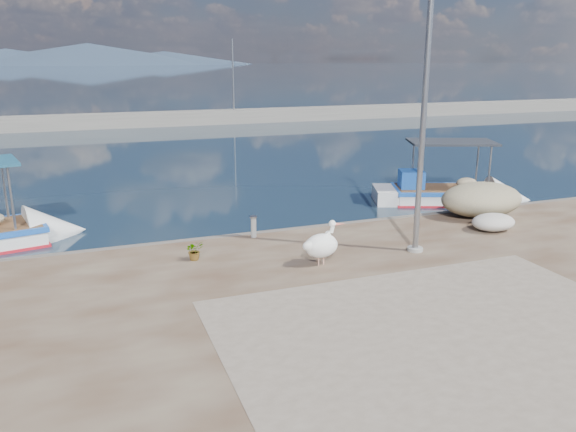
{
  "coord_description": "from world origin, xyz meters",
  "views": [
    {
      "loc": [
        -5.48,
        -11.08,
        5.75
      ],
      "look_at": [
        0.0,
        3.8,
        1.3
      ],
      "focal_mm": 35.0,
      "sensor_mm": 36.0,
      "label": 1
    }
  ],
  "objects_px": {
    "boat_right": "(446,196)",
    "lamp_post": "(422,134)",
    "bollard_near": "(254,226)",
    "pelican": "(322,245)"
  },
  "relations": [
    {
      "from": "boat_right",
      "to": "lamp_post",
      "type": "distance_m",
      "value": 8.89
    },
    {
      "from": "boat_right",
      "to": "bollard_near",
      "type": "distance_m",
      "value": 9.93
    },
    {
      "from": "pelican",
      "to": "bollard_near",
      "type": "xyz_separation_m",
      "value": [
        -0.99,
        2.92,
        -0.2
      ]
    },
    {
      "from": "pelican",
      "to": "lamp_post",
      "type": "xyz_separation_m",
      "value": [
        2.94,
        0.15,
        2.74
      ]
    },
    {
      "from": "boat_right",
      "to": "pelican",
      "type": "distance_m",
      "value": 10.46
    },
    {
      "from": "bollard_near",
      "to": "pelican",
      "type": "bearing_deg",
      "value": -71.36
    },
    {
      "from": "pelican",
      "to": "lamp_post",
      "type": "relative_size",
      "value": 0.18
    },
    {
      "from": "boat_right",
      "to": "bollard_near",
      "type": "bearing_deg",
      "value": -139.52
    },
    {
      "from": "lamp_post",
      "to": "bollard_near",
      "type": "xyz_separation_m",
      "value": [
        -3.93,
        2.77,
        -2.93
      ]
    },
    {
      "from": "boat_right",
      "to": "lamp_post",
      "type": "relative_size",
      "value": 0.93
    }
  ]
}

